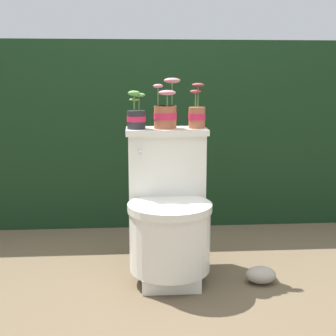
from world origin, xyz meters
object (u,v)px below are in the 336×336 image
object	(u,v)px
potted_plant_left	(136,116)
garden_stone	(261,275)
potted_plant_midleft	(166,112)
potted_plant_middle	(197,114)
toilet	(168,212)

from	to	relation	value
potted_plant_left	garden_stone	world-z (taller)	potted_plant_left
potted_plant_midleft	garden_stone	xyz separation A→B (m)	(0.45, -0.26, -0.77)
potted_plant_midleft	potted_plant_middle	bearing A→B (deg)	2.29
toilet	potted_plant_left	world-z (taller)	potted_plant_left
potted_plant_left	potted_plant_midleft	bearing A→B (deg)	3.32
toilet	potted_plant_middle	world-z (taller)	potted_plant_middle
toilet	potted_plant_midleft	xyz separation A→B (m)	(-0.00, 0.14, 0.48)
potted_plant_midleft	toilet	bearing A→B (deg)	-88.09
toilet	potted_plant_middle	distance (m)	0.51
toilet	potted_plant_left	bearing A→B (deg)	139.95
toilet	potted_plant_left	size ratio (longest dim) A/B	3.82
garden_stone	potted_plant_middle	bearing A→B (deg)	136.69
potted_plant_midleft	garden_stone	bearing A→B (deg)	-30.55
potted_plant_left	potted_plant_middle	xyz separation A→B (m)	(0.31, 0.01, 0.00)
potted_plant_midleft	potted_plant_middle	size ratio (longest dim) A/B	1.11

